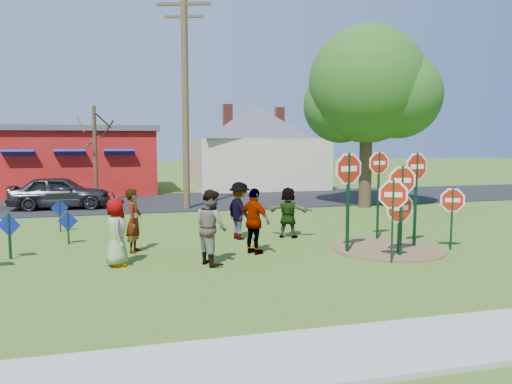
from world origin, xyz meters
TOP-DOWN VIEW (x-y plane):
  - ground at (0.00, 0.00)m, footprint 120.00×120.00m
  - sidewalk at (0.00, -7.20)m, footprint 22.00×1.80m
  - road at (0.00, 11.50)m, footprint 120.00×7.50m
  - dirt_patch at (4.50, -1.00)m, footprint 3.20×3.20m
  - red_building at (-5.50, 17.99)m, footprint 9.40×7.69m
  - cream_house at (5.50, 18.00)m, footprint 9.40×9.40m
  - stop_sign_a at (3.78, -2.44)m, footprint 0.88×0.49m
  - stop_sign_b at (4.86, 0.31)m, footprint 0.96×0.10m
  - stop_sign_c at (4.37, -1.87)m, footprint 1.04×0.12m
  - stop_sign_d at (5.38, -0.94)m, footprint 1.08×0.24m
  - stop_sign_e at (4.49, -1.59)m, footprint 1.16×0.13m
  - stop_sign_f at (6.18, -1.53)m, footprint 0.87×0.37m
  - stop_sign_g at (3.19, -1.08)m, footprint 1.17×0.28m
  - blue_diamond_b at (-5.68, 0.41)m, footprint 0.60×0.25m
  - blue_diamond_c at (-4.41, 2.02)m, footprint 0.59×0.12m
  - blue_diamond_d at (-4.89, 4.19)m, footprint 0.56×0.05m
  - person_a at (-2.96, -0.99)m, footprint 0.59×0.86m
  - person_b at (-2.52, 0.47)m, footprint 0.58×0.73m
  - person_c at (-0.67, -1.43)m, footprint 0.97×1.10m
  - person_d at (0.72, 1.49)m, footprint 1.00×1.31m
  - person_e at (0.65, -0.61)m, footprint 0.95×1.13m
  - person_f at (2.27, 1.34)m, footprint 1.55×1.14m
  - suv at (-5.57, 10.10)m, footprint 4.36×1.89m
  - utility_pole at (-0.08, 8.74)m, footprint 2.27×0.84m
  - leafy_tree at (8.10, 7.28)m, footprint 5.82×5.31m
  - bare_tree_east at (-4.12, 12.02)m, footprint 1.80×1.80m

SIDE VIEW (x-z plane):
  - ground at x=0.00m, z-range 0.00..0.00m
  - dirt_patch at x=4.50m, z-range 0.00..0.03m
  - road at x=0.00m, z-range 0.00..0.04m
  - sidewalk at x=0.00m, z-range 0.00..0.08m
  - blue_diamond_c at x=-4.41m, z-range 0.10..1.10m
  - blue_diamond_d at x=-4.89m, z-range 0.13..1.24m
  - blue_diamond_b at x=-5.68m, z-range 0.14..1.37m
  - suv at x=-5.57m, z-range 0.04..1.51m
  - person_f at x=2.27m, z-range 0.00..1.63m
  - person_a at x=-2.96m, z-range 0.00..1.69m
  - person_b at x=-2.52m, z-range 0.00..1.77m
  - person_d at x=0.72m, z-range 0.00..1.80m
  - person_e at x=0.65m, z-range 0.00..1.81m
  - person_c at x=-0.67m, z-range 0.00..1.89m
  - stop_sign_e at x=4.49m, z-range 0.25..2.11m
  - stop_sign_f at x=6.18m, z-range 0.37..2.25m
  - stop_sign_a at x=3.78m, z-range 0.43..2.67m
  - stop_sign_c at x=4.37m, z-range 0.51..3.08m
  - red_building at x=-5.50m, z-range 0.02..3.92m
  - stop_sign_g at x=3.19m, z-range 0.58..3.50m
  - stop_sign_d at x=5.38m, z-range 0.65..3.54m
  - stop_sign_b at x=4.86m, z-range 0.67..3.55m
  - cream_house at x=5.50m, z-range -0.33..6.17m
  - bare_tree_east at x=-4.12m, z-range 0.70..5.45m
  - utility_pole at x=-0.08m, z-range 0.25..9.85m
  - leafy_tree at x=8.10m, z-range 1.19..9.45m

